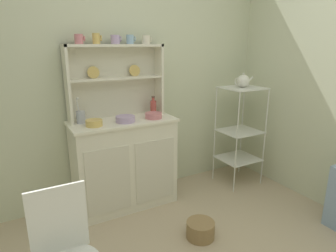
# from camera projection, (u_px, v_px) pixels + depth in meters

# --- Properties ---
(wall_back) EXTENTS (3.84, 0.05, 2.50)m
(wall_back) POSITION_uv_depth(u_px,v_px,m) (123.00, 77.00, 2.89)
(wall_back) COLOR beige
(wall_back) RESTS_ON ground
(hutch_cabinet) EXTENTS (0.99, 0.45, 0.88)m
(hutch_cabinet) POSITION_uv_depth(u_px,v_px,m) (124.00, 162.00, 2.84)
(hutch_cabinet) COLOR silver
(hutch_cabinet) RESTS_ON ground
(hutch_shelf_unit) EXTENTS (0.92, 0.18, 0.69)m
(hutch_shelf_unit) POSITION_uv_depth(u_px,v_px,m) (115.00, 75.00, 2.75)
(hutch_shelf_unit) COLOR silver
(hutch_shelf_unit) RESTS_ON hutch_cabinet
(bakers_rack) EXTENTS (0.43, 0.39, 1.11)m
(bakers_rack) POSITION_uv_depth(u_px,v_px,m) (240.00, 126.00, 3.26)
(bakers_rack) COLOR silver
(bakers_rack) RESTS_ON ground
(wire_chair) EXTENTS (0.36, 0.36, 0.85)m
(wire_chair) POSITION_uv_depth(u_px,v_px,m) (63.00, 250.00, 1.53)
(wire_chair) COLOR white
(wire_chair) RESTS_ON ground
(floor_basket) EXTENTS (0.24, 0.24, 0.14)m
(floor_basket) POSITION_uv_depth(u_px,v_px,m) (200.00, 230.00, 2.43)
(floor_basket) COLOR #93754C
(floor_basket) RESTS_ON ground
(cup_rose_0) EXTENTS (0.09, 0.07, 0.08)m
(cup_rose_0) POSITION_uv_depth(u_px,v_px,m) (79.00, 39.00, 2.48)
(cup_rose_0) COLOR #D17A84
(cup_rose_0) RESTS_ON hutch_shelf_unit
(cup_gold_1) EXTENTS (0.08, 0.07, 0.09)m
(cup_gold_1) POSITION_uv_depth(u_px,v_px,m) (96.00, 39.00, 2.55)
(cup_gold_1) COLOR #DBB760
(cup_gold_1) RESTS_ON hutch_shelf_unit
(cup_lilac_2) EXTENTS (0.10, 0.08, 0.08)m
(cup_lilac_2) POSITION_uv_depth(u_px,v_px,m) (115.00, 39.00, 2.63)
(cup_lilac_2) COLOR #B79ECC
(cup_lilac_2) RESTS_ON hutch_shelf_unit
(cup_sky_3) EXTENTS (0.08, 0.07, 0.08)m
(cup_sky_3) POSITION_uv_depth(u_px,v_px,m) (130.00, 39.00, 2.70)
(cup_sky_3) COLOR #8EB2D1
(cup_sky_3) RESTS_ON hutch_shelf_unit
(cup_cream_4) EXTENTS (0.09, 0.08, 0.08)m
(cup_cream_4) POSITION_uv_depth(u_px,v_px,m) (146.00, 40.00, 2.78)
(cup_cream_4) COLOR silver
(cup_cream_4) RESTS_ON hutch_shelf_unit
(bowl_mixing_large) EXTENTS (0.14, 0.14, 0.06)m
(bowl_mixing_large) POSITION_uv_depth(u_px,v_px,m) (94.00, 123.00, 2.52)
(bowl_mixing_large) COLOR #DBB760
(bowl_mixing_large) RESTS_ON hutch_cabinet
(bowl_floral_medium) EXTENTS (0.18, 0.18, 0.06)m
(bowl_floral_medium) POSITION_uv_depth(u_px,v_px,m) (125.00, 119.00, 2.65)
(bowl_floral_medium) COLOR #B79ECC
(bowl_floral_medium) RESTS_ON hutch_cabinet
(bowl_cream_small) EXTENTS (0.16, 0.16, 0.05)m
(bowl_cream_small) POSITION_uv_depth(u_px,v_px,m) (154.00, 116.00, 2.79)
(bowl_cream_small) COLOR #D17A84
(bowl_cream_small) RESTS_ON hutch_cabinet
(jam_bottle) EXTENTS (0.06, 0.06, 0.18)m
(jam_bottle) POSITION_uv_depth(u_px,v_px,m) (153.00, 107.00, 2.94)
(jam_bottle) COLOR #B74C47
(jam_bottle) RESTS_ON hutch_cabinet
(utensil_jar) EXTENTS (0.08, 0.08, 0.24)m
(utensil_jar) POSITION_uv_depth(u_px,v_px,m) (81.00, 117.00, 2.60)
(utensil_jar) COLOR #B2B7C6
(utensil_jar) RESTS_ON hutch_cabinet
(porcelain_teapot) EXTENTS (0.23, 0.14, 0.16)m
(porcelain_teapot) POSITION_uv_depth(u_px,v_px,m) (243.00, 81.00, 3.13)
(porcelain_teapot) COLOR white
(porcelain_teapot) RESTS_ON bakers_rack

